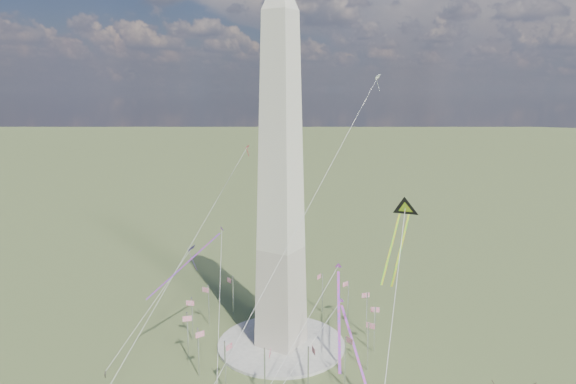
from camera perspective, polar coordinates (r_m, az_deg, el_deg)
The scene contains 12 objects.
ground at distance 152.10m, azimuth -0.75°, elevation -16.65°, with size 2000.00×2000.00×0.00m, color #52592C.
plaza at distance 151.91m, azimuth -0.75°, elevation -16.52°, with size 36.00×36.00×0.80m, color beige.
washington_monument at distance 136.36m, azimuth -0.80°, elevation 1.44°, with size 15.56×15.56×100.00m.
flagpole_ring at distance 148.83m, azimuth -0.76°, elevation -14.18°, with size 54.40×54.40×13.00m.
person_west at distance 144.87m, azimuth -19.63°, elevation -18.52°, with size 0.80×0.62×1.64m, color gray.
kite_delta_black at distance 127.35m, azimuth 12.79°, elevation -2.25°, with size 7.71×20.39×16.74m.
kite_diamond_purple at distance 161.56m, azimuth -10.63°, elevation -6.47°, with size 1.65×2.67×8.51m.
kite_streamer_left at distance 120.01m, azimuth 5.66°, elevation -11.83°, with size 11.56×21.58×16.06m.
kite_streamer_mid at distance 144.17m, azimuth -10.03°, elevation -6.63°, with size 10.24×22.56×16.34m.
kite_streamer_right at distance 134.86m, azimuth 6.85°, elevation -15.00°, with size 14.74×15.91×14.05m.
kite_small_red at distance 188.38m, azimuth -4.53°, elevation 4.89°, with size 1.12×1.88×4.43m.
kite_small_white at distance 164.99m, azimuth 9.94°, elevation 12.33°, with size 1.70×2.47×5.17m.
Camera 1 is at (69.32, -115.08, 71.32)m, focal length 32.00 mm.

